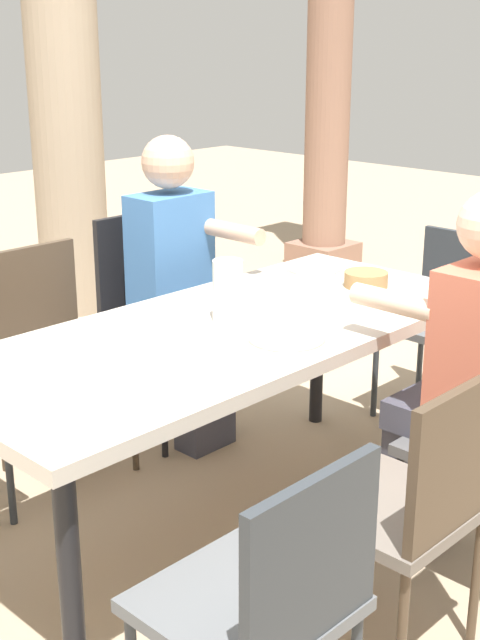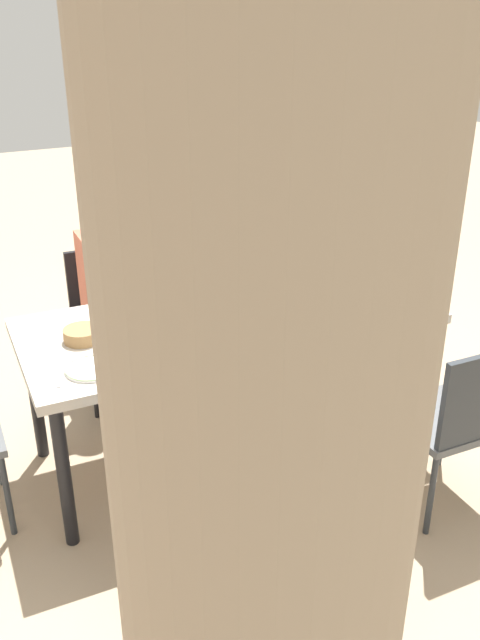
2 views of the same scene
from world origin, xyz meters
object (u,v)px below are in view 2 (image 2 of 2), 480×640
object	(u,v)px
stone_column_centre	(262,561)
plate_2	(91,369)
chair_west_north	(457,415)
chair_east_north	(228,474)
chair_mid_north	(347,444)
plate_1	(208,297)
water_pitcher	(226,303)
dining_table	(230,329)
chair_west_south	(280,283)
bread_basket	(82,335)
diner_woman_green	(208,415)
chair_mid_south	(196,296)
diner_man_white	(117,296)
plate_0	(388,309)
chair_east_south	(110,313)

from	to	relation	value
stone_column_centre	plate_2	distance (m)	2.08
chair_west_north	chair_east_north	bearing A→B (deg)	0.26
chair_west_north	chair_mid_north	size ratio (longest dim) A/B	0.97
chair_mid_north	plate_1	bearing A→B (deg)	-81.63
water_pitcher	dining_table	bearing A→B (deg)	-131.94
chair_west_north	chair_west_south	xyz separation A→B (m)	(0.00, -1.70, -0.01)
chair_west_south	bread_basket	world-z (taller)	chair_west_south
chair_east_north	bread_basket	xyz separation A→B (m)	(0.32, -0.91, 0.25)
chair_mid_north	diner_woman_green	world-z (taller)	diner_woman_green
chair_east_north	bread_basket	size ratio (longest dim) A/B	5.69
diner_woman_green	water_pitcher	xyz separation A→B (m)	(-0.36, -0.63, 0.15)
chair_mid_south	diner_man_white	size ratio (longest dim) A/B	0.69
stone_column_centre	plate_2	bearing A→B (deg)	-94.79
dining_table	plate_1	distance (m)	0.26
diner_man_white	plate_2	xyz separation A→B (m)	(0.36, 0.90, 0.09)
chair_east_north	plate_2	distance (m)	0.75
diner_man_white	water_pitcher	world-z (taller)	diner_man_white
diner_man_white	plate_0	size ratio (longest dim) A/B	4.99
stone_column_centre	chair_west_south	bearing A→B (deg)	-118.40
diner_woman_green	water_pitcher	distance (m)	0.74
dining_table	plate_2	world-z (taller)	plate_2
chair_mid_north	chair_mid_south	xyz separation A→B (m)	(0.00, -1.70, -0.01)
diner_man_white	plate_1	world-z (taller)	diner_man_white
stone_column_centre	water_pitcher	distance (m)	2.39
chair_mid_south	chair_east_south	distance (m)	0.54
chair_mid_north	diner_man_white	xyz separation A→B (m)	(0.54, -1.52, 0.16)
chair_mid_north	stone_column_centre	distance (m)	1.96
plate_0	plate_1	size ratio (longest dim) A/B	1.03
stone_column_centre	plate_1	distance (m)	2.69
dining_table	chair_east_north	bearing A→B (deg)	65.61
chair_east_north	plate_1	xyz separation A→B (m)	(-0.38, -1.11, 0.23)
stone_column_centre	plate_0	distance (m)	2.63
stone_column_centre	water_pitcher	xyz separation A→B (m)	(-0.87, -2.13, -0.65)
chair_west_north	stone_column_centre	distance (m)	2.33
chair_mid_north	chair_east_north	distance (m)	0.54
chair_mid_north	plate_0	size ratio (longest dim) A/B	3.57
chair_mid_south	chair_west_south	bearing A→B (deg)	179.94
chair_west_south	bread_basket	bearing A→B (deg)	29.06
water_pitcher	chair_east_south	bearing A→B (deg)	-68.39
water_pitcher	diner_woman_green	bearing A→B (deg)	60.66
chair_east_south	diner_man_white	world-z (taller)	diner_man_white
diner_woman_green	stone_column_centre	world-z (taller)	stone_column_centre
dining_table	chair_mid_north	distance (m)	0.88
water_pitcher	bread_basket	xyz separation A→B (m)	(0.68, -0.09, -0.07)
chair_east_north	chair_east_south	size ratio (longest dim) A/B	1.11
diner_woman_green	chair_west_north	bearing A→B (deg)	170.92
diner_man_white	chair_west_north	bearing A→B (deg)	126.35
dining_table	chair_mid_north	world-z (taller)	chair_mid_north
chair_east_north	plate_1	size ratio (longest dim) A/B	3.89
chair_west_south	plate_1	size ratio (longest dim) A/B	3.44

